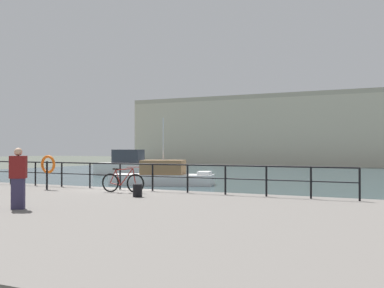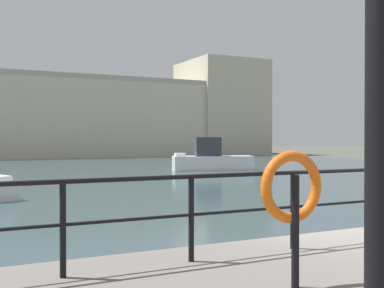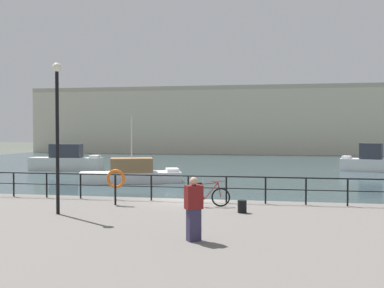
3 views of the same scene
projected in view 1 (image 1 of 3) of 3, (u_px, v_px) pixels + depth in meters
The scene contains 10 objects.
ground_plane at pixel (130, 214), 21.04m from camera, with size 240.00×240.00×0.00m, color #4C5147.
water_basin at pixel (314, 177), 47.68m from camera, with size 80.00×60.00×0.01m, color #33474C.
quay_promenade at pixel (7, 221), 15.31m from camera, with size 56.00×13.00×1.07m, color slate.
moored_white_yacht at pixel (128, 166), 50.05m from camera, with size 7.21×2.21×2.59m.
moored_small_launch at pixel (163, 175), 37.47m from camera, with size 7.97×4.73×5.00m.
quay_railing at pixel (90, 171), 21.12m from camera, with size 21.91×0.07×1.08m.
parked_bicycle at pixel (123, 182), 18.95m from camera, with size 1.76×0.33×0.98m.
mooring_bollard at pixel (138, 191), 17.31m from camera, with size 0.32×0.32×0.44m, color black.
life_ring_stand at pixel (48, 165), 20.43m from camera, with size 0.75×0.16×1.40m.
standing_person at pixel (18, 178), 13.83m from camera, with size 0.52×0.48×1.69m.
Camera 1 is at (12.20, -17.37, 2.75)m, focal length 47.04 mm.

